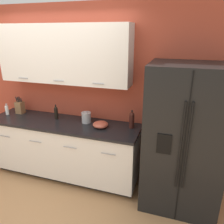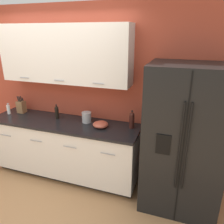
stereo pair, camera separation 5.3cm
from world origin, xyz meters
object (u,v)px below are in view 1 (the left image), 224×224
refrigerator (183,139)px  knife_block (20,107)px  oil_bottle (56,112)px  wine_bottle (132,120)px  steel_canister (86,117)px  soap_dispenser (7,110)px  mixing_bowl (101,125)px

refrigerator → knife_block: bearing=175.8°
knife_block → oil_bottle: 0.71m
wine_bottle → steel_canister: wine_bottle is taller
soap_dispenser → refrigerator: bearing=-1.4°
knife_block → steel_canister: 1.22m
soap_dispenser → steel_canister: (1.38, 0.09, 0.00)m
oil_bottle → mixing_bowl: size_ratio=1.05×
knife_block → soap_dispenser: (-0.16, -0.12, -0.03)m
oil_bottle → mixing_bowl: bearing=-6.9°
steel_canister → mixing_bowl: 0.29m
wine_bottle → steel_canister: bearing=-178.7°
refrigerator → mixing_bowl: 1.13m
mixing_bowl → soap_dispenser: bearing=179.5°
wine_bottle → oil_bottle: (-1.19, -0.03, -0.02)m
soap_dispenser → mixing_bowl: 1.64m
knife_block → oil_bottle: size_ratio=1.25×
refrigerator → soap_dispenser: refrigerator is taller
knife_block → mixing_bowl: bearing=-5.3°
steel_canister → oil_bottle: bearing=-178.4°
knife_block → steel_canister: (1.22, -0.03, -0.02)m
knife_block → soap_dispenser: bearing=-142.2°
wine_bottle → soap_dispenser: (-2.07, -0.11, -0.04)m
knife_block → mixing_bowl: 1.49m
wine_bottle → oil_bottle: wine_bottle is taller
wine_bottle → soap_dispenser: wine_bottle is taller
knife_block → soap_dispenser: knife_block is taller
steel_canister → refrigerator: bearing=-6.6°
refrigerator → soap_dispenser: (-2.77, 0.07, 0.06)m
oil_bottle → wine_bottle: bearing=1.4°
refrigerator → steel_canister: (-1.40, 0.16, 0.07)m
oil_bottle → refrigerator: bearing=-4.4°
steel_canister → wine_bottle: bearing=1.3°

